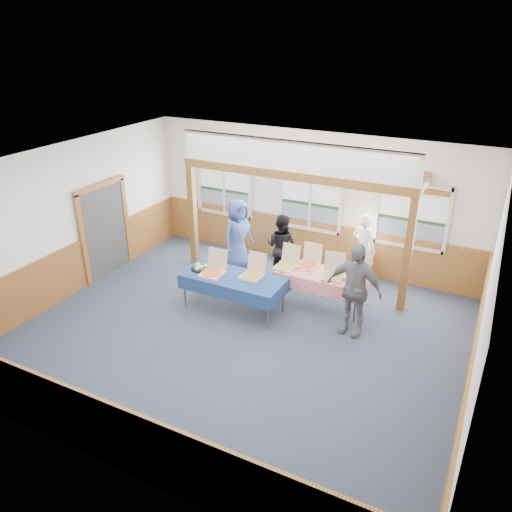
# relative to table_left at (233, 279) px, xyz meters

# --- Properties ---
(floor) EXTENTS (8.00, 8.00, 0.00)m
(floor) POSITION_rel_table_left_xyz_m (0.54, -0.73, -0.71)
(floor) COLOR #283041
(floor) RESTS_ON ground
(ceiling) EXTENTS (8.00, 8.00, 0.00)m
(ceiling) POSITION_rel_table_left_xyz_m (0.54, -0.73, 2.49)
(ceiling) COLOR white
(ceiling) RESTS_ON wall_back
(wall_back) EXTENTS (8.00, 0.00, 8.00)m
(wall_back) POSITION_rel_table_left_xyz_m (0.54, 2.77, 0.89)
(wall_back) COLOR silver
(wall_back) RESTS_ON floor
(wall_front) EXTENTS (8.00, 0.00, 8.00)m
(wall_front) POSITION_rel_table_left_xyz_m (0.54, -4.23, 0.89)
(wall_front) COLOR silver
(wall_front) RESTS_ON floor
(wall_left) EXTENTS (0.00, 8.00, 8.00)m
(wall_left) POSITION_rel_table_left_xyz_m (-3.46, -0.73, 0.89)
(wall_left) COLOR silver
(wall_left) RESTS_ON floor
(wall_right) EXTENTS (0.00, 8.00, 8.00)m
(wall_right) POSITION_rel_table_left_xyz_m (4.54, -0.73, 0.89)
(wall_right) COLOR silver
(wall_right) RESTS_ON floor
(wainscot_back) EXTENTS (7.98, 0.05, 1.10)m
(wainscot_back) POSITION_rel_table_left_xyz_m (0.54, 2.75, -0.16)
(wainscot_back) COLOR brown
(wainscot_back) RESTS_ON floor
(wainscot_front) EXTENTS (7.98, 0.05, 1.10)m
(wainscot_front) POSITION_rel_table_left_xyz_m (0.54, -4.20, -0.16)
(wainscot_front) COLOR brown
(wainscot_front) RESTS_ON floor
(wainscot_left) EXTENTS (0.05, 6.98, 1.10)m
(wainscot_left) POSITION_rel_table_left_xyz_m (-3.44, -0.73, -0.16)
(wainscot_left) COLOR brown
(wainscot_left) RESTS_ON floor
(wainscot_right) EXTENTS (0.05, 6.98, 1.10)m
(wainscot_right) POSITION_rel_table_left_xyz_m (4.51, -0.73, -0.16)
(wainscot_right) COLOR brown
(wainscot_right) RESTS_ON floor
(cased_opening) EXTENTS (0.06, 1.30, 2.10)m
(cased_opening) POSITION_rel_table_left_xyz_m (-3.42, 0.17, 0.34)
(cased_opening) COLOR #363636
(cased_opening) RESTS_ON wall_left
(window_left) EXTENTS (1.56, 0.10, 1.46)m
(window_left) POSITION_rel_table_left_xyz_m (-1.76, 2.73, 0.97)
(window_left) COLOR silver
(window_left) RESTS_ON wall_back
(window_mid) EXTENTS (1.56, 0.10, 1.46)m
(window_mid) POSITION_rel_table_left_xyz_m (0.54, 2.73, 0.97)
(window_mid) COLOR silver
(window_mid) RESTS_ON wall_back
(window_right) EXTENTS (1.56, 0.10, 1.46)m
(window_right) POSITION_rel_table_left_xyz_m (2.84, 2.73, 0.97)
(window_right) COLOR silver
(window_right) RESTS_ON wall_back
(post_left) EXTENTS (0.15, 0.15, 2.40)m
(post_left) POSITION_rel_table_left_xyz_m (-1.96, 1.57, 0.49)
(post_left) COLOR #583713
(post_left) RESTS_ON floor
(post_right) EXTENTS (0.15, 0.15, 2.40)m
(post_right) POSITION_rel_table_left_xyz_m (3.04, 1.57, 0.49)
(post_right) COLOR #583713
(post_right) RESTS_ON floor
(cross_beam) EXTENTS (5.15, 0.18, 0.18)m
(cross_beam) POSITION_rel_table_left_xyz_m (0.54, 1.57, 1.78)
(cross_beam) COLOR #583713
(cross_beam) RESTS_ON post_left
(table_left) EXTENTS (2.23, 1.53, 0.76)m
(table_left) POSITION_rel_table_left_xyz_m (0.00, 0.00, 0.00)
(table_left) COLOR #363636
(table_left) RESTS_ON floor
(table_right) EXTENTS (1.90, 1.08, 0.76)m
(table_right) POSITION_rel_table_left_xyz_m (1.53, 0.94, -0.01)
(table_right) COLOR #363636
(table_right) RESTS_ON floor
(pizza_box_a) EXTENTS (0.45, 0.54, 0.47)m
(pizza_box_a) POSITION_rel_table_left_xyz_m (-0.40, -0.11, 0.12)
(pizza_box_a) COLOR tan
(pizza_box_a) RESTS_ON table_left
(pizza_box_b) EXTENTS (0.41, 0.50, 0.44)m
(pizza_box_b) POSITION_rel_table_left_xyz_m (0.35, 0.16, 0.12)
(pizza_box_b) COLOR tan
(pizza_box_b) RESTS_ON table_left
(pizza_box_c) EXTENTS (0.45, 0.53, 0.44)m
(pizza_box_c) POSITION_rel_table_left_xyz_m (0.78, 0.84, 0.12)
(pizza_box_c) COLOR tan
(pizza_box_c) RESTS_ON table_right
(pizza_box_d) EXTENTS (0.41, 0.49, 0.43)m
(pizza_box_d) POSITION_rel_table_left_xyz_m (1.18, 1.13, 0.12)
(pizza_box_d) COLOR tan
(pizza_box_d) RESTS_ON table_right
(pizza_box_e) EXTENTS (0.48, 0.56, 0.45)m
(pizza_box_e) POSITION_rel_table_left_xyz_m (1.77, 0.86, 0.12)
(pizza_box_e) COLOR tan
(pizza_box_e) RESTS_ON table_right
(pizza_box_f) EXTENTS (0.50, 0.58, 0.46)m
(pizza_box_f) POSITION_rel_table_left_xyz_m (2.18, 1.08, 0.12)
(pizza_box_f) COLOR tan
(pizza_box_f) RESTS_ON table_right
(veggie_tray) EXTENTS (0.41, 0.41, 0.09)m
(veggie_tray) POSITION_rel_table_left_xyz_m (-0.75, -0.00, 0.08)
(veggie_tray) COLOR black
(veggie_tray) RESTS_ON table_left
(drink_glass) EXTENTS (0.07, 0.07, 0.15)m
(drink_glass) POSITION_rel_table_left_xyz_m (2.38, 0.69, 0.13)
(drink_glass) COLOR #9A4C19
(drink_glass) RESTS_ON table_right
(woman_white) EXTENTS (0.69, 0.57, 1.63)m
(woman_white) POSITION_rel_table_left_xyz_m (1.96, 2.37, 0.11)
(woman_white) COLOR silver
(woman_white) RESTS_ON floor
(woman_black) EXTENTS (0.76, 0.61, 1.52)m
(woman_black) POSITION_rel_table_left_xyz_m (0.24, 1.79, 0.05)
(woman_black) COLOR black
(woman_black) RESTS_ON floor
(man_blue) EXTENTS (0.76, 0.95, 1.70)m
(man_blue) POSITION_rel_table_left_xyz_m (-0.85, 1.75, 0.14)
(man_blue) COLOR #394E90
(man_blue) RESTS_ON floor
(person_grey) EXTENTS (1.12, 0.58, 1.82)m
(person_grey) POSITION_rel_table_left_xyz_m (2.37, 0.31, 0.20)
(person_grey) COLOR slate
(person_grey) RESTS_ON floor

